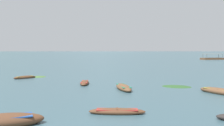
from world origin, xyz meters
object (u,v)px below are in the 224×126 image
(rowboat_5, at_px, (0,122))
(rowboat_7, at_px, (85,83))
(rowboat_2, at_px, (220,91))
(rowboat_8, at_px, (117,111))
(rowboat_4, at_px, (124,87))
(rowboat_6, at_px, (25,77))
(ferry_0, at_px, (213,58))

(rowboat_5, xyz_separation_m, rowboat_7, (1.72, 16.00, -0.10))
(rowboat_2, distance_m, rowboat_5, 17.68)
(rowboat_8, bearing_deg, rowboat_5, -153.51)
(rowboat_5, bearing_deg, rowboat_4, 63.87)
(rowboat_5, height_order, rowboat_8, rowboat_5)
(rowboat_6, bearing_deg, rowboat_4, -34.53)
(rowboat_4, bearing_deg, rowboat_6, 145.47)
(rowboat_5, distance_m, ferry_0, 103.43)
(rowboat_2, height_order, rowboat_7, rowboat_2)
(rowboat_5, relative_size, rowboat_8, 1.31)
(rowboat_7, bearing_deg, rowboat_5, -96.13)
(rowboat_5, distance_m, rowboat_6, 22.60)
(rowboat_7, bearing_deg, rowboat_4, -40.21)
(rowboat_4, height_order, ferry_0, ferry_0)
(rowboat_4, bearing_deg, rowboat_5, -116.13)
(rowboat_2, xyz_separation_m, ferry_0, (27.86, 84.12, 0.25))
(rowboat_5, relative_size, rowboat_6, 1.52)
(rowboat_7, xyz_separation_m, ferry_0, (40.53, 78.41, 0.30))
(rowboat_5, height_order, ferry_0, ferry_0)
(rowboat_5, height_order, rowboat_6, rowboat_5)
(rowboat_2, relative_size, rowboat_7, 1.11)
(rowboat_7, relative_size, ferry_0, 0.36)
(rowboat_6, height_order, rowboat_8, rowboat_6)
(rowboat_2, xyz_separation_m, rowboat_8, (-8.70, -7.46, -0.06))
(ferry_0, bearing_deg, rowboat_6, -124.10)
(ferry_0, bearing_deg, rowboat_7, -117.33)
(rowboat_2, bearing_deg, rowboat_4, 166.20)
(rowboat_2, relative_size, ferry_0, 0.40)
(rowboat_5, relative_size, ferry_0, 0.43)
(rowboat_4, relative_size, rowboat_6, 1.52)
(rowboat_7, height_order, ferry_0, ferry_0)
(rowboat_5, bearing_deg, rowboat_7, 83.87)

